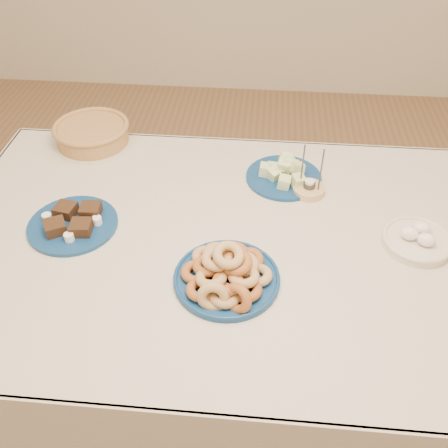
{
  "coord_description": "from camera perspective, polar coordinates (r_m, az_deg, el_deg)",
  "views": [
    {
      "loc": [
        0.09,
        -1.07,
        1.75
      ],
      "look_at": [
        0.0,
        -0.05,
        0.85
      ],
      "focal_mm": 40.0,
      "sensor_mm": 36.0,
      "label": 1
    }
  ],
  "objects": [
    {
      "name": "wicker_basket",
      "position": [
        1.93,
        -14.86,
        10.08
      ],
      "size": [
        0.35,
        0.35,
        0.07
      ],
      "rotation": [
        0.0,
        0.0,
        -0.3
      ],
      "color": "olive",
      "rests_on": "dining_table"
    },
    {
      "name": "brownie_plate",
      "position": [
        1.56,
        -16.88,
        0.14
      ],
      "size": [
        0.32,
        0.32,
        0.05
      ],
      "rotation": [
        0.0,
        0.0,
        0.21
      ],
      "color": "navy",
      "rests_on": "dining_table"
    },
    {
      "name": "ground",
      "position": [
        2.05,
        0.13,
        -17.15
      ],
      "size": [
        5.0,
        5.0,
        0.0
      ],
      "primitive_type": "plane",
      "color": "brown",
      "rests_on": "ground"
    },
    {
      "name": "dining_table",
      "position": [
        1.54,
        0.17,
        -4.53
      ],
      "size": [
        1.71,
        1.11,
        0.75
      ],
      "color": "brown",
      "rests_on": "ground"
    },
    {
      "name": "candle_holder",
      "position": [
        1.65,
        9.67,
        3.98
      ],
      "size": [
        0.13,
        0.13,
        0.18
      ],
      "rotation": [
        0.0,
        0.0,
        -0.33
      ],
      "color": "tan",
      "rests_on": "dining_table"
    },
    {
      "name": "melon_plate",
      "position": [
        1.69,
        6.84,
        5.76
      ],
      "size": [
        0.33,
        0.33,
        0.09
      ],
      "rotation": [
        0.0,
        0.0,
        -0.35
      ],
      "color": "navy",
      "rests_on": "dining_table"
    },
    {
      "name": "donut_platter",
      "position": [
        1.32,
        0.29,
        -5.74
      ],
      "size": [
        0.32,
        0.32,
        0.13
      ],
      "rotation": [
        0.0,
        0.0,
        -0.13
      ],
      "color": "navy",
      "rests_on": "dining_table"
    },
    {
      "name": "egg_bowl",
      "position": [
        1.54,
        21.19,
        -1.69
      ],
      "size": [
        0.24,
        0.24,
        0.07
      ],
      "rotation": [
        0.0,
        0.0,
        -0.26
      ],
      "color": "beige",
      "rests_on": "dining_table"
    }
  ]
}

